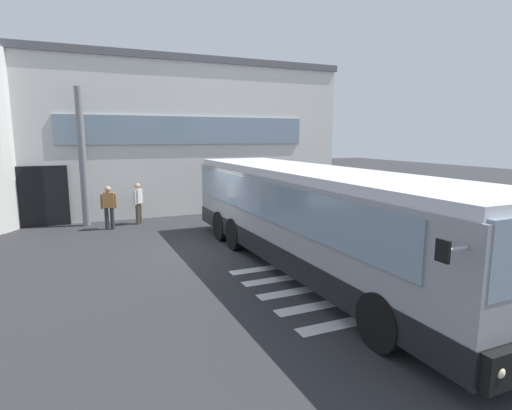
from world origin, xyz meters
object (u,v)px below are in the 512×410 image
Objects in this scene: passenger_by_doorway at (138,201)px; safety_bollard_yellow at (252,210)px; passenger_near_column at (109,204)px; entry_support_column at (82,158)px; bus_main_foreground at (313,221)px.

safety_bollard_yellow is (4.48, -1.30, -0.48)m from passenger_by_doorway.
passenger_near_column is 1.86× the size of safety_bollard_yellow.
entry_support_column is 2.70m from passenger_by_doorway.
bus_main_foreground is 7.17× the size of passenger_near_column.
bus_main_foreground reaches higher than passenger_near_column.
safety_bollard_yellow is (5.65, -0.73, -0.51)m from passenger_near_column.
entry_support_column is 3.24× the size of passenger_near_column.
passenger_by_doorway is (-3.45, 7.88, -0.41)m from bus_main_foreground.
safety_bollard_yellow is at bearing -16.14° from passenger_by_doorway.
passenger_by_doorway is at bearing 25.74° from passenger_near_column.
passenger_by_doorway is (1.97, -0.50, -1.78)m from entry_support_column.
entry_support_column reaches higher than passenger_near_column.
passenger_near_column is (-4.61, 7.31, -0.37)m from bus_main_foreground.
entry_support_column is at bearing 126.99° from passenger_near_column.
passenger_by_doorway is at bearing -14.31° from entry_support_column.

